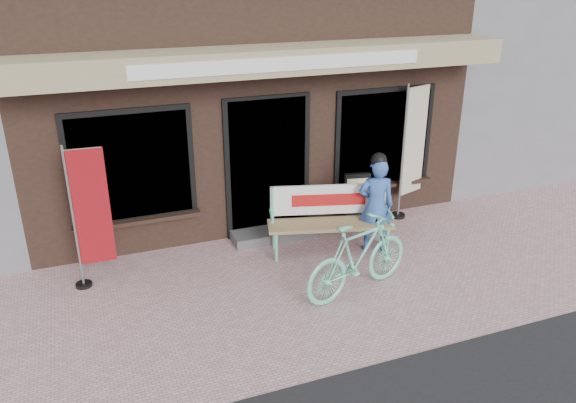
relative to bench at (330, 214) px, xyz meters
name	(u,v)px	position (x,y,z in m)	size (l,w,h in m)	color
ground	(319,294)	(-0.64, -1.10, -0.58)	(70.00, 70.00, 0.00)	#CB9BA0
storefront	(214,21)	(-0.64, 3.87, 2.41)	(7.00, 6.77, 6.00)	black
neighbor_right_near	(547,17)	(7.86, 4.40, 2.22)	(10.00, 7.00, 5.60)	slate
bench	(330,214)	(0.00, 0.00, 0.00)	(1.87, 0.93, 0.99)	#73E1B6
person	(376,203)	(0.62, -0.24, 0.17)	(0.61, 0.51, 1.52)	#325DAD
bicycle	(359,257)	(-0.16, -1.22, -0.07)	(0.48, 1.69, 1.01)	#73E1B6
nobori_red	(89,215)	(-3.28, 0.19, 0.43)	(0.57, 0.22, 1.95)	gray
nobori_cream	(412,148)	(1.81, 0.73, 0.59)	(0.67, 0.34, 2.26)	gray
menu_stand	(357,198)	(0.83, 0.73, -0.14)	(0.43, 0.18, 0.86)	black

